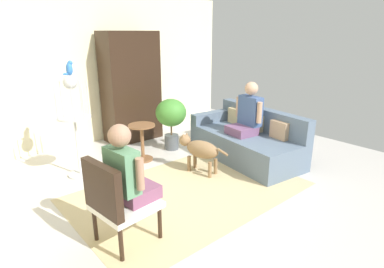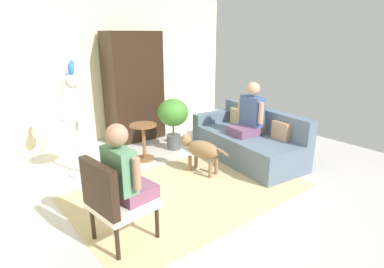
{
  "view_description": "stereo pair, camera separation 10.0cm",
  "coord_description": "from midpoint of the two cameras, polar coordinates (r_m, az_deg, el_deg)",
  "views": [
    {
      "loc": [
        -2.63,
        -2.88,
        2.08
      ],
      "look_at": [
        0.01,
        0.2,
        0.76
      ],
      "focal_mm": 29.53,
      "sensor_mm": 36.0,
      "label": 1
    },
    {
      "loc": [
        -2.55,
        -2.95,
        2.08
      ],
      "look_at": [
        0.01,
        0.2,
        0.76
      ],
      "focal_mm": 29.53,
      "sensor_mm": 36.0,
      "label": 2
    }
  ],
  "objects": [
    {
      "name": "back_wall",
      "position": [
        6.46,
        -16.96,
        11.07
      ],
      "size": [
        5.91,
        0.12,
        2.78
      ],
      "primitive_type": "cube",
      "color": "beige",
      "rests_on": "ground"
    },
    {
      "name": "armchair",
      "position": [
        3.24,
        -14.64,
        -11.26
      ],
      "size": [
        0.64,
        0.62,
        0.93
      ],
      "color": "black",
      "rests_on": "ground"
    },
    {
      "name": "round_end_table",
      "position": [
        5.35,
        -9.5,
        -1.07
      ],
      "size": [
        0.45,
        0.45,
        0.62
      ],
      "color": "brown",
      "rests_on": "ground"
    },
    {
      "name": "parrot",
      "position": [
        4.75,
        -21.86,
        10.96
      ],
      "size": [
        0.17,
        0.1,
        0.2
      ],
      "color": "blue",
      "rests_on": "bird_cage_stand"
    },
    {
      "name": "person_on_couch",
      "position": [
        5.29,
        9.47,
        3.61
      ],
      "size": [
        0.51,
        0.57,
        0.86
      ],
      "color": "#704A6E"
    },
    {
      "name": "area_rug",
      "position": [
        4.38,
        -1.05,
        -10.3
      ],
      "size": [
        3.06,
        1.99,
        0.01
      ],
      "primitive_type": "cube",
      "color": "#C6B284",
      "rests_on": "ground"
    },
    {
      "name": "bird_cage_stand",
      "position": [
        4.87,
        -21.05,
        2.58
      ],
      "size": [
        0.48,
        0.48,
        1.51
      ],
      "color": "silver",
      "rests_on": "ground"
    },
    {
      "name": "person_on_armchair",
      "position": [
        3.21,
        -12.62,
        -6.65
      ],
      "size": [
        0.48,
        0.54,
        0.83
      ],
      "color": "#824A67"
    },
    {
      "name": "ground_plane",
      "position": [
        4.42,
        0.97,
        -10.1
      ],
      "size": [
        6.95,
        6.95,
        0.0
      ],
      "primitive_type": "plane",
      "color": "beige"
    },
    {
      "name": "couch",
      "position": [
        5.48,
        9.33,
        -1.22
      ],
      "size": [
        1.17,
        2.06,
        0.84
      ],
      "color": "slate",
      "rests_on": "ground"
    },
    {
      "name": "potted_plant",
      "position": [
        5.72,
        -4.3,
        3.3
      ],
      "size": [
        0.55,
        0.55,
        0.94
      ],
      "color": "#4C5156",
      "rests_on": "ground"
    },
    {
      "name": "armoire_cabinet",
      "position": [
        6.34,
        -11.43,
        8.26
      ],
      "size": [
        1.06,
        0.56,
        2.1
      ],
      "primitive_type": "cube",
      "color": "black",
      "rests_on": "ground"
    },
    {
      "name": "dog",
      "position": [
        4.81,
        0.88,
        -2.76
      ],
      "size": [
        0.38,
        0.85,
        0.58
      ],
      "color": "olive",
      "rests_on": "ground"
    }
  ]
}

